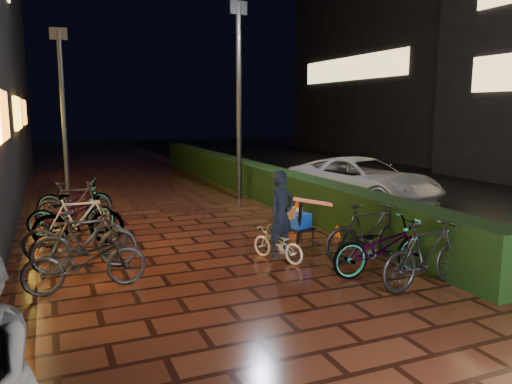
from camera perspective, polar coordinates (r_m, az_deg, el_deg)
name	(u,v)px	position (r m, az deg, el deg)	size (l,w,h in m)	color
ground	(249,288)	(7.80, -0.81, -10.88)	(80.00, 80.00, 0.00)	#381911
asphalt_road	(456,197)	(16.85, 21.85, -0.50)	(11.00, 60.00, 0.01)	black
hedge	(251,178)	(16.12, -0.52, 1.56)	(0.70, 20.00, 1.00)	black
van	(362,180)	(14.85, 12.04, 1.31)	(2.19, 4.74, 1.32)	#AFAEB3
lamp_post_hedge	(239,93)	(15.01, -1.99, 11.24)	(0.56, 0.18, 5.79)	black
lamp_post_sf	(63,109)	(15.34, -21.18, 8.84)	(0.47, 0.15, 4.94)	black
cyclist	(280,228)	(8.95, 2.71, -4.10)	(0.83, 1.22, 1.66)	white
traffic_barrier	(319,216)	(11.32, 7.25, -2.74)	(1.01, 1.64, 0.68)	#E8550C
cart_assembly	(300,223)	(9.90, 5.01, -3.51)	(0.61, 0.64, 0.97)	black
parked_bikes_storefront	(77,221)	(10.64, -19.77, -3.14)	(2.05, 6.42, 1.06)	black
parked_bikes_hedge	(390,244)	(8.58, 15.09, -5.76)	(2.06, 2.12, 1.06)	black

